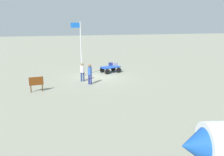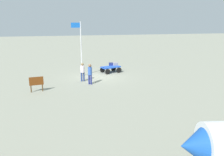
# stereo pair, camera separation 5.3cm
# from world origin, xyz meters

# --- Properties ---
(ground_plane) EXTENTS (120.00, 120.00, 0.00)m
(ground_plane) POSITION_xyz_m (0.00, 0.00, 0.00)
(ground_plane) COLOR gray
(luggage_cart) EXTENTS (2.14, 1.67, 0.63)m
(luggage_cart) POSITION_xyz_m (-1.51, -1.46, 0.45)
(luggage_cart) COLOR blue
(luggage_cart) RESTS_ON ground
(suitcase_tan) EXTENTS (0.51, 0.44, 0.29)m
(suitcase_tan) POSITION_xyz_m (-2.19, -2.10, 0.77)
(suitcase_tan) COLOR gray
(suitcase_tan) RESTS_ON luggage_cart
(suitcase_navy) EXTENTS (0.54, 0.37, 0.28)m
(suitcase_navy) POSITION_xyz_m (-2.13, -1.90, 0.77)
(suitcase_navy) COLOR gray
(suitcase_navy) RESTS_ON luggage_cart
(suitcase_grey) EXTENTS (0.56, 0.46, 0.27)m
(suitcase_grey) POSITION_xyz_m (-1.76, -2.09, 0.76)
(suitcase_grey) COLOR navy
(suitcase_grey) RESTS_ON luggage_cart
(worker_lead) EXTENTS (0.47, 0.47, 1.71)m
(worker_lead) POSITION_xyz_m (1.15, 2.49, 1.00)
(worker_lead) COLOR navy
(worker_lead) RESTS_ON ground
(worker_trailing) EXTENTS (0.39, 0.39, 1.62)m
(worker_trailing) POSITION_xyz_m (1.63, 1.36, 0.95)
(worker_trailing) COLOR navy
(worker_trailing) RESTS_ON ground
(flagpole) EXTENTS (0.91, 0.10, 5.06)m
(flagpole) POSITION_xyz_m (1.54, -0.68, 2.93)
(flagpole) COLOR silver
(flagpole) RESTS_ON ground
(signboard) EXTENTS (1.02, 0.20, 1.13)m
(signboard) POSITION_xyz_m (5.32, 3.67, 0.74)
(signboard) COLOR #4C3319
(signboard) RESTS_ON ground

